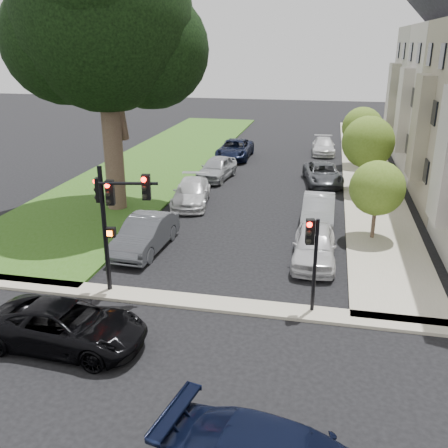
% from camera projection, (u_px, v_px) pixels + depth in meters
% --- Properties ---
extents(ground, '(140.00, 140.00, 0.00)m').
position_uv_depth(ground, '(192.00, 334.00, 16.04)').
color(ground, black).
rests_on(ground, ground).
extents(grass_strip, '(8.00, 44.00, 0.12)m').
position_uv_depth(grass_strip, '(163.00, 159.00, 39.82)').
color(grass_strip, '#285011').
rests_on(grass_strip, ground).
extents(sidewalk_right, '(3.50, 44.00, 0.12)m').
position_uv_depth(sidewalk_right, '(367.00, 169.00, 36.75)').
color(sidewalk_right, '#AAA58D').
rests_on(sidewalk_right, ground).
extents(sidewalk_cross, '(60.00, 1.00, 0.12)m').
position_uv_depth(sidewalk_cross, '(207.00, 303.00, 17.85)').
color(sidewalk_cross, '#AAA58D').
rests_on(sidewalk_cross, ground).
extents(house_d, '(7.70, 7.55, 15.97)m').
position_uv_depth(house_d, '(445.00, 68.00, 39.25)').
color(house_d, gray).
rests_on(house_d, ground).
extents(eucalyptus, '(10.16, 9.22, 14.40)m').
position_uv_depth(eucalyptus, '(102.00, 21.00, 24.69)').
color(eucalyptus, '#412E22').
rests_on(eucalyptus, ground).
extents(small_tree_a, '(2.54, 2.54, 3.81)m').
position_uv_depth(small_tree_a, '(377.00, 188.00, 22.87)').
color(small_tree_a, '#412E22').
rests_on(small_tree_a, ground).
extents(small_tree_b, '(3.15, 3.15, 4.73)m').
position_uv_depth(small_tree_b, '(368.00, 142.00, 30.11)').
color(small_tree_b, '#412E22').
rests_on(small_tree_b, ground).
extents(small_tree_c, '(2.95, 2.95, 4.43)m').
position_uv_depth(small_tree_c, '(362.00, 127.00, 36.61)').
color(small_tree_c, '#412E22').
rests_on(small_tree_c, ground).
extents(traffic_signal_main, '(2.37, 0.64, 4.84)m').
position_uv_depth(traffic_signal_main, '(113.00, 208.00, 17.61)').
color(traffic_signal_main, black).
rests_on(traffic_signal_main, ground).
extents(traffic_signal_secondary, '(0.46, 0.37, 3.45)m').
position_uv_depth(traffic_signal_secondary, '(312.00, 249.00, 16.52)').
color(traffic_signal_secondary, black).
rests_on(traffic_signal_secondary, ground).
extents(car_cross_near, '(5.08, 2.53, 1.38)m').
position_uv_depth(car_cross_near, '(67.00, 326.00, 15.24)').
color(car_cross_near, black).
rests_on(car_cross_near, ground).
extents(car_parked_0, '(1.86, 4.47, 1.51)m').
position_uv_depth(car_parked_0, '(314.00, 245.00, 21.08)').
color(car_parked_0, silver).
rests_on(car_parked_0, ground).
extents(car_parked_1, '(1.59, 4.54, 1.49)m').
position_uv_depth(car_parked_1, '(318.00, 210.00, 25.50)').
color(car_parked_1, '#999BA0').
rests_on(car_parked_1, ground).
extents(car_parked_2, '(2.97, 5.09, 1.33)m').
position_uv_depth(car_parked_2, '(323.00, 174.00, 32.88)').
color(car_parked_2, '#3F4247').
rests_on(car_parked_2, ground).
extents(car_parked_4, '(2.04, 4.56, 1.30)m').
position_uv_depth(car_parked_4, '(323.00, 146.00, 41.67)').
color(car_parked_4, silver).
rests_on(car_parked_4, ground).
extents(car_parked_5, '(1.85, 4.76, 1.54)m').
position_uv_depth(car_parked_5, '(145.00, 234.00, 22.28)').
color(car_parked_5, '#3F4247').
rests_on(car_parked_5, ground).
extents(car_parked_6, '(2.65, 5.06, 1.40)m').
position_uv_depth(car_parked_6, '(191.00, 192.00, 28.70)').
color(car_parked_6, silver).
rests_on(car_parked_6, ground).
extents(car_parked_7, '(2.34, 4.70, 1.54)m').
position_uv_depth(car_parked_7, '(217.00, 168.00, 33.93)').
color(car_parked_7, '#999BA0').
rests_on(car_parked_7, ground).
extents(car_parked_8, '(2.51, 5.37, 1.49)m').
position_uv_depth(car_parked_8, '(235.00, 149.00, 40.01)').
color(car_parked_8, black).
rests_on(car_parked_8, ground).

